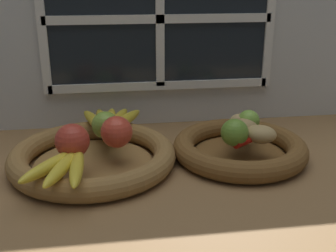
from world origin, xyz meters
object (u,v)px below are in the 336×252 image
potato_back (243,122)px  apple_green_back (106,125)px  potato_large (241,129)px  lime_near (235,133)px  apple_red_right (117,132)px  potato_small (260,134)px  fruit_bowl_left (93,157)px  fruit_bowl_right (240,148)px  banana_bunch_back (110,121)px  banana_bunch_front (64,166)px  lime_far (249,121)px  chili_pepper (255,138)px  apple_red_front (72,141)px

potato_back → apple_green_back: bearing=-179.4°
apple_green_back → potato_large: (32.42, -4.56, -0.90)cm
potato_back → lime_near: size_ratio=1.21×
apple_red_right → potato_small: size_ratio=0.97×
apple_red_right → lime_near: bearing=-6.4°
fruit_bowl_left → potato_back: 38.53cm
fruit_bowl_left → potato_large: 36.02cm
fruit_bowl_right → banana_bunch_back: size_ratio=1.66×
banana_bunch_front → potato_back: potato_back is taller
lime_far → chili_pepper: (-0.89, -7.89, -1.65)cm
potato_small → potato_large: bearing=135.0°
apple_red_right → apple_green_back: 6.45cm
apple_green_back → fruit_bowl_left: bearing=-125.3°
potato_back → lime_far: bearing=-27.3°
fruit_bowl_left → apple_green_back: size_ratio=5.86×
fruit_bowl_left → chili_pepper: bearing=-5.3°
banana_bunch_front → lime_far: 47.37cm
potato_small → lime_near: size_ratio=1.18×
fruit_bowl_left → apple_red_front: 9.43cm
lime_far → banana_bunch_front: bearing=-158.7°
apple_red_front → lime_far: size_ratio=1.36×
fruit_bowl_right → banana_bunch_back: bearing=157.8°
fruit_bowl_right → apple_red_front: (-39.49, -5.64, 6.50)cm
lime_near → potato_small: bearing=6.7°
apple_green_back → chili_pepper: 35.92cm
fruit_bowl_left → potato_large: size_ratio=4.64×
lime_near → apple_red_right: bearing=173.6°
fruit_bowl_left → lime_near: size_ratio=6.07×
apple_red_right → chili_pepper: size_ratio=0.58×
chili_pepper → potato_small: bearing=-30.9°
lime_near → apple_green_back: bearing=163.2°
fruit_bowl_right → apple_red_front: 40.41cm
fruit_bowl_right → apple_green_back: (-32.42, 4.56, 6.07)cm
fruit_bowl_left → fruit_bowl_right: bearing=-0.0°
banana_bunch_front → apple_green_back: bearing=64.5°
banana_bunch_front → lime_far: bearing=21.3°
banana_bunch_front → potato_small: size_ratio=2.48×
potato_large → lime_near: 5.31cm
banana_bunch_front → lime_near: (37.80, 8.48, 1.86)cm
apple_red_front → chili_pepper: size_ratio=0.59×
apple_green_back → lime_near: apple_green_back is taller
banana_bunch_front → apple_red_right: bearing=46.7°
fruit_bowl_right → chili_pepper: 5.79cm
apple_green_back → banana_bunch_back: apple_green_back is taller
apple_red_front → potato_small: apple_red_front is taller
banana_bunch_back → fruit_bowl_left: bearing=-108.0°
apple_green_back → chili_pepper: bearing=-13.0°
potato_small → apple_red_front: bearing=-177.3°
fruit_bowl_left → apple_red_front: (-3.84, -5.64, 6.51)cm
apple_red_right → lime_near: (26.97, -3.01, -0.46)cm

